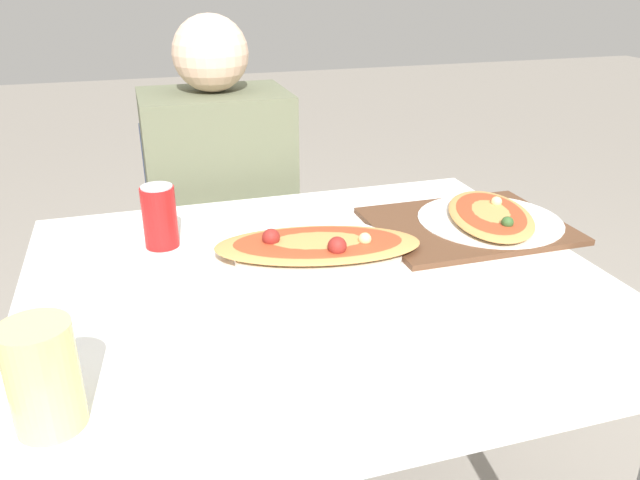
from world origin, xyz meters
TOP-DOWN VIEW (x-y plane):
  - dining_table at (0.00, 0.00)m, footprint 1.02×0.87m
  - chair_far_seated at (-0.07, 0.76)m, footprint 0.40×0.40m
  - person_seated at (-0.07, 0.65)m, footprint 0.38×0.30m
  - pizza_main at (0.03, 0.08)m, footprint 0.42×0.32m
  - soda_can at (-0.25, 0.22)m, footprint 0.07×0.07m
  - drink_glass at (-0.42, -0.28)m, footprint 0.08×0.08m
  - serving_tray at (0.37, 0.12)m, footprint 0.40×0.31m
  - pizza_second at (0.42, 0.12)m, footprint 0.30×0.34m

SIDE VIEW (x-z plane):
  - chair_far_seated at x=-0.07m, z-range 0.06..0.89m
  - dining_table at x=0.00m, z-range 0.29..1.03m
  - person_seated at x=-0.07m, z-range 0.10..1.25m
  - serving_tray at x=0.37m, z-range 0.74..0.75m
  - pizza_second at x=0.42m, z-range 0.73..0.78m
  - pizza_main at x=0.03m, z-range 0.73..0.79m
  - soda_can at x=-0.25m, z-range 0.74..0.87m
  - drink_glass at x=-0.42m, z-range 0.74..0.88m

